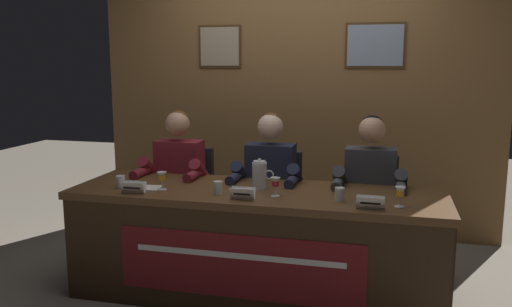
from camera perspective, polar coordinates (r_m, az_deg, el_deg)
The scene contains 20 objects.
ground_plane at distance 3.80m, azimuth 0.00°, elevation -14.94°, with size 12.00×12.00×0.00m, color gray.
wall_back_panelled at distance 4.92m, azimuth 4.30°, elevation 6.48°, with size 3.71×0.14×2.60m.
conference_table at distance 3.52m, azimuth -0.42°, elevation -8.27°, with size 2.51×0.78×0.74m.
chair_left at distance 4.38m, azimuth -7.59°, elevation -5.55°, with size 0.44×0.45×0.90m.
panelist_left at distance 4.13m, azimuth -8.70°, elevation -2.56°, with size 0.51×0.48×1.23m.
nameplate_left at distance 3.55m, azimuth -13.19°, elevation -3.60°, with size 0.17×0.06×0.08m.
juice_glass_left at distance 3.59m, azimuth -10.17°, elevation -2.57°, with size 0.06×0.06×0.12m.
water_cup_left at distance 3.72m, azimuth -14.47°, elevation -3.05°, with size 0.06×0.06×0.08m.
chair_center at distance 4.17m, azimuth 1.93°, elevation -6.26°, with size 0.44×0.45×0.90m.
panelist_center at distance 3.91m, azimuth 1.34°, elevation -3.16°, with size 0.51×0.48×1.23m.
nameplate_center at distance 3.29m, azimuth -1.47°, elevation -4.37°, with size 0.16×0.06×0.08m.
juice_glass_center at distance 3.37m, azimuth 2.12°, elevation -3.25°, with size 0.06×0.06×0.12m.
water_cup_center at distance 3.44m, azimuth -4.13°, elevation -3.80°, with size 0.06×0.06×0.08m.
chair_right at distance 4.08m, azimuth 12.18°, elevation -6.83°, with size 0.44×0.45×0.90m.
panelist_right at distance 3.82m, azimuth 12.22°, elevation -3.70°, with size 0.51×0.48×1.23m.
nameplate_right at distance 3.16m, azimuth 12.32°, elevation -5.23°, with size 0.17×0.06×0.08m.
juice_glass_right at distance 3.24m, azimuth 15.38°, elevation -4.15°, with size 0.06×0.06×0.12m.
water_cup_right at distance 3.31m, azimuth 9.07°, elevation -4.48°, with size 0.06×0.06×0.08m.
water_pitcher_central at distance 3.57m, azimuth 0.40°, elevation -2.35°, with size 0.15×0.10×0.21m.
document_stack_left at distance 3.65m, azimuth -12.00°, elevation -3.70°, with size 0.22×0.17×0.01m.
Camera 1 is at (0.84, -3.34, 1.60)m, focal length 36.84 mm.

